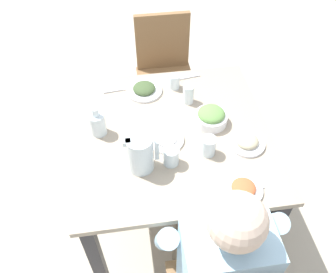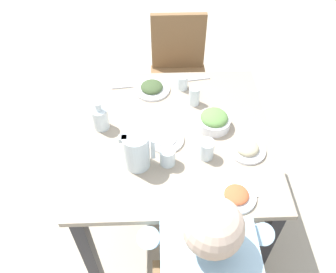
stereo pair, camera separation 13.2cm
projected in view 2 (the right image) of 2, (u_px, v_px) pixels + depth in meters
ground_plane at (172, 209)px, 2.33m from camera, size 8.00×8.00×0.00m
dining_table at (173, 147)px, 1.86m from camera, size 1.00×1.00×0.74m
chair_far at (178, 71)px, 2.52m from camera, size 0.40×0.40×0.90m
diner_near at (200, 259)px, 1.42m from camera, size 0.48×0.53×1.19m
water_pitcher at (137, 151)px, 1.57m from camera, size 0.16×0.12×0.19m
salad_bowl at (214, 120)px, 1.78m from camera, size 0.17×0.17×0.09m
plate_beans at (247, 148)px, 1.68m from camera, size 0.18×0.18×0.05m
plate_dolmas at (152, 88)px, 1.99m from camera, size 0.20×0.20×0.05m
plate_rice_curry at (236, 195)px, 1.51m from camera, size 0.17×0.17×0.04m
plate_yoghurt at (166, 139)px, 1.73m from camera, size 0.18×0.18×0.04m
water_glass_by_pitcher at (194, 96)px, 1.89m from camera, size 0.06×0.06×0.11m
water_glass_near_right at (207, 149)px, 1.64m from camera, size 0.07×0.07×0.10m
water_glass_near_left at (168, 156)px, 1.61m from camera, size 0.07×0.07×0.09m
water_glass_center at (183, 82)px, 1.99m from camera, size 0.06×0.06×0.09m
oil_carafe at (101, 119)px, 1.76m from camera, size 0.08×0.08×0.16m
fork_near at (126, 86)px, 2.02m from camera, size 0.17×0.04×0.01m
knife_near at (194, 79)px, 2.07m from camera, size 0.19×0.05×0.01m
fork_far at (239, 200)px, 1.50m from camera, size 0.17×0.08×0.01m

